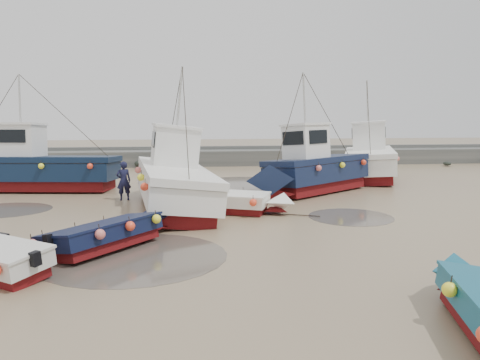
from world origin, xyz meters
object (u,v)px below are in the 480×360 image
Objects in this scene: dinghy_1 at (114,230)px; cabin_boat_0 at (30,167)px; dinghy_5 at (236,200)px; cabin_boat_1 at (170,178)px; cabin_boat_3 at (371,157)px; person at (124,200)px; cabin_boat_2 at (312,168)px.

dinghy_1 is 0.45× the size of cabin_boat_0.
dinghy_5 is at bearing 86.64° from dinghy_1.
cabin_boat_1 is (1.53, 6.12, 0.75)m from dinghy_1.
person is (-14.78, -6.21, -1.34)m from cabin_boat_3.
cabin_boat_3 is (9.71, 9.60, 0.79)m from dinghy_5.
cabin_boat_3 is 5.24× the size of person.
cabin_boat_3 is at bearing -75.40° from cabin_boat_0.
cabin_boat_1 and cabin_boat_3 have the same top height.
cabin_boat_1 is 14.93m from cabin_boat_3.
dinghy_1 is at bearing 99.37° from cabin_boat_2.
cabin_boat_3 is at bearing -81.53° from cabin_boat_2.
cabin_boat_0 and cabin_boat_1 have the same top height.
person is (5.44, -3.51, -1.30)m from cabin_boat_0.
cabin_boat_0 is at bearing -101.45° from dinghy_5.
cabin_boat_0 is at bearing -152.20° from cabin_boat_3.
cabin_boat_1 reaches higher than person.
cabin_boat_1 is 3.29m from person.
cabin_boat_1 is at bearing -118.30° from cabin_boat_0.
cabin_boat_2 is (14.92, -2.61, 0.06)m from cabin_boat_0.
dinghy_5 is at bearing -115.12° from cabin_boat_3.
person is at bearing -101.93° from dinghy_5.
dinghy_5 is 0.49× the size of cabin_boat_1.
cabin_boat_2 is at bearing -92.90° from cabin_boat_0.
cabin_boat_3 is at bearing 84.73° from dinghy_1.
dinghy_1 is 0.45× the size of cabin_boat_1.
cabin_boat_1 is at bearing 75.28° from cabin_boat_2.
dinghy_5 is 2.95× the size of person.
cabin_boat_3 is at bearing 156.52° from dinghy_5.
dinghy_5 is at bearing -116.30° from cabin_boat_0.
cabin_boat_0 is 9.48m from cabin_boat_1.
dinghy_1 is 13.18m from cabin_boat_0.
cabin_boat_0 is (-10.51, 6.91, 0.75)m from dinghy_5.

